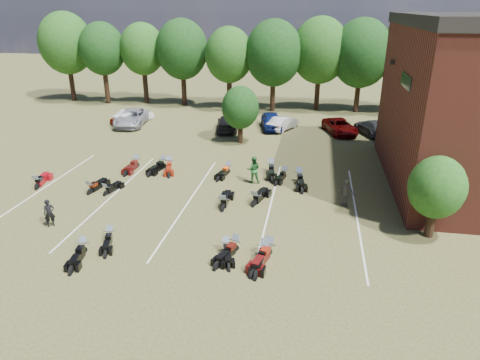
% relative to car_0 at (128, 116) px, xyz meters
% --- Properties ---
extents(ground, '(160.00, 160.00, 0.00)m').
position_rel_car_0_xyz_m(ground, '(14.47, -20.20, -0.68)').
color(ground, brown).
rests_on(ground, ground).
extents(car_0, '(3.03, 4.32, 1.37)m').
position_rel_car_0_xyz_m(car_0, '(0.00, 0.00, 0.00)').
color(car_0, maroon).
rests_on(car_0, ground).
extents(car_1, '(3.18, 4.58, 1.43)m').
position_rel_car_0_xyz_m(car_1, '(0.55, 0.13, 0.03)').
color(car_1, silver).
rests_on(car_1, ground).
extents(car_2, '(3.33, 5.92, 1.56)m').
position_rel_car_0_xyz_m(car_2, '(0.80, -0.90, 0.10)').
color(car_2, '#919299').
rests_on(car_2, ground).
extents(car_3, '(2.76, 5.08, 1.40)m').
position_rel_car_0_xyz_m(car_3, '(10.56, -0.96, 0.02)').
color(car_3, black).
rests_on(car_3, ground).
extents(car_4, '(2.74, 4.83, 1.55)m').
position_rel_car_0_xyz_m(car_4, '(14.67, 0.21, 0.09)').
color(car_4, '#0B1750').
rests_on(car_4, ground).
extents(car_5, '(2.98, 4.25, 1.33)m').
position_rel_car_0_xyz_m(car_5, '(15.80, 0.07, -0.02)').
color(car_5, '#A9A8A4').
rests_on(car_5, ground).
extents(car_6, '(3.63, 5.27, 1.34)m').
position_rel_car_0_xyz_m(car_6, '(21.16, -0.24, -0.01)').
color(car_6, '#4F0405').
rests_on(car_6, ground).
extents(car_7, '(3.56, 5.08, 1.37)m').
position_rel_car_0_xyz_m(car_7, '(24.09, -0.12, -0.00)').
color(car_7, '#393A3E').
rests_on(car_7, ground).
extents(person_black, '(0.68, 0.65, 1.56)m').
position_rel_car_0_xyz_m(person_black, '(4.98, -21.63, 0.10)').
color(person_black, black).
rests_on(person_black, ground).
extents(person_green, '(1.02, 0.85, 1.89)m').
position_rel_car_0_xyz_m(person_green, '(14.93, -13.61, 0.26)').
color(person_green, '#235F27').
rests_on(person_green, ground).
extents(person_grey, '(1.07, 0.73, 1.68)m').
position_rel_car_0_xyz_m(person_grey, '(20.83, -16.31, 0.16)').
color(person_grey, '#504E45').
rests_on(person_grey, ground).
extents(motorcycle_1, '(1.06, 2.30, 1.23)m').
position_rel_car_0_xyz_m(motorcycle_1, '(8.13, -23.92, -0.68)').
color(motorcycle_1, black).
rests_on(motorcycle_1, ground).
extents(motorcycle_2, '(1.22, 2.15, 1.14)m').
position_rel_car_0_xyz_m(motorcycle_2, '(8.85, -22.54, -0.68)').
color(motorcycle_2, black).
rests_on(motorcycle_2, ground).
extents(motorcycle_3, '(1.19, 2.12, 1.12)m').
position_rel_car_0_xyz_m(motorcycle_3, '(14.90, -22.59, -0.68)').
color(motorcycle_3, black).
rests_on(motorcycle_3, ground).
extents(motorcycle_4, '(0.93, 2.40, 1.31)m').
position_rel_car_0_xyz_m(motorcycle_4, '(16.77, -22.73, -0.68)').
color(motorcycle_4, black).
rests_on(motorcycle_4, ground).
extents(motorcycle_5, '(1.43, 2.37, 1.26)m').
position_rel_car_0_xyz_m(motorcycle_5, '(15.31, -22.47, -0.68)').
color(motorcycle_5, black).
rests_on(motorcycle_5, ground).
extents(motorcycle_6, '(1.44, 2.60, 1.38)m').
position_rel_car_0_xyz_m(motorcycle_6, '(16.96, -22.57, -0.68)').
color(motorcycle_6, '#460B0A').
rests_on(motorcycle_6, ground).
extents(motorcycle_7, '(1.24, 2.54, 1.36)m').
position_rel_car_0_xyz_m(motorcycle_7, '(1.09, -17.03, -0.68)').
color(motorcycle_7, maroon).
rests_on(motorcycle_7, ground).
extents(motorcycle_8, '(1.11, 2.39, 1.28)m').
position_rel_car_0_xyz_m(motorcycle_8, '(4.94, -17.20, -0.68)').
color(motorcycle_8, black).
rests_on(motorcycle_8, ground).
extents(motorcycle_9, '(1.08, 2.12, 1.13)m').
position_rel_car_0_xyz_m(motorcycle_9, '(6.03, -17.22, -0.68)').
color(motorcycle_9, black).
rests_on(motorcycle_9, ground).
extents(motorcycle_11, '(1.45, 2.60, 1.38)m').
position_rel_car_0_xyz_m(motorcycle_11, '(15.53, -17.11, -0.68)').
color(motorcycle_11, black).
rests_on(motorcycle_11, ground).
extents(motorcycle_12, '(0.83, 2.52, 1.40)m').
position_rel_car_0_xyz_m(motorcycle_12, '(13.77, -18.03, -0.68)').
color(motorcycle_12, black).
rests_on(motorcycle_12, ground).
extents(motorcycle_14, '(0.88, 2.44, 1.34)m').
position_rel_car_0_xyz_m(motorcycle_14, '(5.94, -12.16, -0.68)').
color(motorcycle_14, '#3D0808').
rests_on(motorcycle_14, ground).
extents(motorcycle_15, '(1.38, 2.44, 1.30)m').
position_rel_car_0_xyz_m(motorcycle_15, '(8.46, -12.01, -0.68)').
color(motorcycle_15, maroon).
rests_on(motorcycle_15, ground).
extents(motorcycle_16, '(1.26, 2.53, 1.35)m').
position_rel_car_0_xyz_m(motorcycle_16, '(7.94, -11.98, -0.68)').
color(motorcycle_16, black).
rests_on(motorcycle_16, ground).
extents(motorcycle_17, '(1.17, 2.28, 1.21)m').
position_rel_car_0_xyz_m(motorcycle_17, '(12.87, -12.18, -0.68)').
color(motorcycle_17, black).
rests_on(motorcycle_17, ground).
extents(motorcycle_18, '(1.12, 2.57, 1.39)m').
position_rel_car_0_xyz_m(motorcycle_18, '(15.89, -11.41, -0.68)').
color(motorcycle_18, black).
rests_on(motorcycle_18, ground).
extents(motorcycle_19, '(1.16, 2.62, 1.41)m').
position_rel_car_0_xyz_m(motorcycle_19, '(17.97, -12.90, -0.68)').
color(motorcycle_19, black).
rests_on(motorcycle_19, ground).
extents(motorcycle_20, '(1.20, 2.16, 1.15)m').
position_rel_car_0_xyz_m(motorcycle_20, '(16.92, -12.37, -0.68)').
color(motorcycle_20, black).
rests_on(motorcycle_20, ground).
extents(tree_line, '(56.00, 6.00, 9.79)m').
position_rel_car_0_xyz_m(tree_line, '(13.47, 8.80, 5.63)').
color(tree_line, black).
rests_on(tree_line, ground).
extents(young_tree_near_building, '(2.80, 2.80, 4.16)m').
position_rel_car_0_xyz_m(young_tree_near_building, '(24.97, -19.20, 2.07)').
color(young_tree_near_building, black).
rests_on(young_tree_near_building, ground).
extents(young_tree_midfield, '(3.20, 3.20, 4.70)m').
position_rel_car_0_xyz_m(young_tree_midfield, '(12.47, -4.70, 2.41)').
color(young_tree_midfield, black).
rests_on(young_tree_midfield, ground).
extents(parking_lines, '(20.10, 14.00, 0.01)m').
position_rel_car_0_xyz_m(parking_lines, '(11.47, -17.20, -0.68)').
color(parking_lines, silver).
rests_on(parking_lines, ground).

